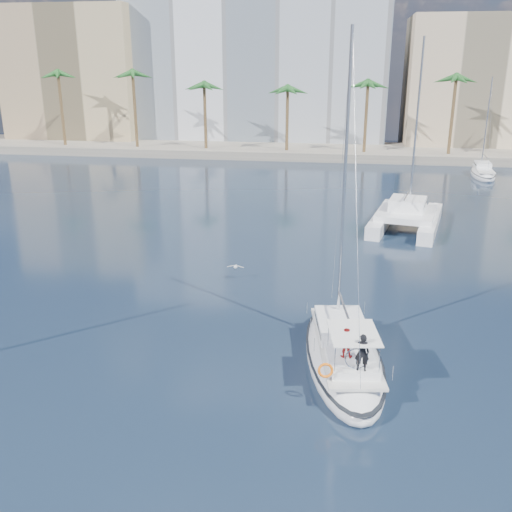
# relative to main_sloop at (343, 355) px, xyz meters

# --- Properties ---
(ground) EXTENTS (160.00, 160.00, 0.00)m
(ground) POSITION_rel_main_sloop_xyz_m (-3.69, 2.45, -0.50)
(ground) COLOR black
(ground) RESTS_ON ground
(quay) EXTENTS (120.00, 14.00, 1.20)m
(quay) POSITION_rel_main_sloop_xyz_m (-3.69, 63.45, 0.10)
(quay) COLOR gray
(quay) RESTS_ON ground
(building_modern) EXTENTS (42.00, 16.00, 28.00)m
(building_modern) POSITION_rel_main_sloop_xyz_m (-15.69, 75.45, 13.50)
(building_modern) COLOR silver
(building_modern) RESTS_ON ground
(building_tan_left) EXTENTS (22.00, 14.00, 22.00)m
(building_tan_left) POSITION_rel_main_sloop_xyz_m (-45.69, 71.45, 10.50)
(building_tan_left) COLOR tan
(building_tan_left) RESTS_ON ground
(building_beige) EXTENTS (20.00, 14.00, 20.00)m
(building_beige) POSITION_rel_main_sloop_xyz_m (18.31, 72.45, 9.50)
(building_beige) COLOR beige
(building_beige) RESTS_ON ground
(palm_left) EXTENTS (3.60, 3.60, 12.30)m
(palm_left) POSITION_rel_main_sloop_xyz_m (-37.69, 59.45, 9.78)
(palm_left) COLOR brown
(palm_left) RESTS_ON ground
(palm_centre) EXTENTS (3.60, 3.60, 12.30)m
(palm_centre) POSITION_rel_main_sloop_xyz_m (-3.69, 59.45, 9.78)
(palm_centre) COLOR brown
(palm_centre) RESTS_ON ground
(main_sloop) EXTENTS (4.90, 10.84, 15.52)m
(main_sloop) POSITION_rel_main_sloop_xyz_m (0.00, 0.00, 0.00)
(main_sloop) COLOR white
(main_sloop) RESTS_ON ground
(catamaran) EXTENTS (7.15, 11.15, 15.25)m
(catamaran) POSITION_rel_main_sloop_xyz_m (4.92, 24.26, 0.60)
(catamaran) COLOR white
(catamaran) RESTS_ON ground
(seagull) EXTENTS (1.11, 0.48, 0.20)m
(seagull) POSITION_rel_main_sloop_xyz_m (-6.95, 9.79, 0.43)
(seagull) COLOR silver
(seagull) RESTS_ON ground
(moored_yacht_a) EXTENTS (3.37, 9.52, 11.90)m
(moored_yacht_a) POSITION_rel_main_sloop_xyz_m (16.31, 49.45, -0.50)
(moored_yacht_a) COLOR white
(moored_yacht_a) RESTS_ON ground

